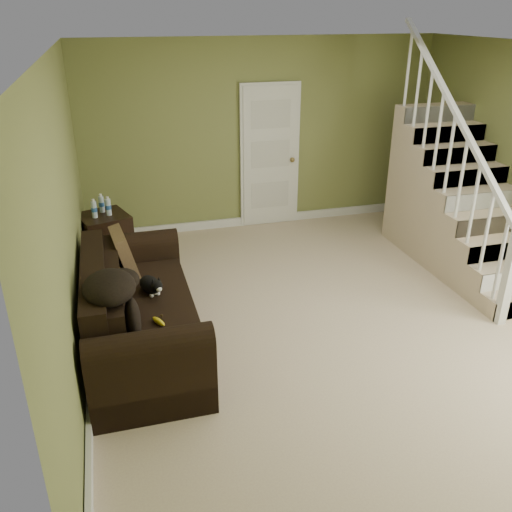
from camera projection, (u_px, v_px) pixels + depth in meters
floor at (334, 313)px, 5.69m from camera, size 5.00×5.50×0.01m
ceiling at (352, 49)px, 4.61m from camera, size 5.00×5.50×0.01m
wall_back at (262, 135)px, 7.56m from camera, size 5.00×0.04×2.60m
wall_left at (67, 220)px, 4.54m from camera, size 0.04×5.50×2.60m
baseboard_back at (262, 219)px, 8.05m from camera, size 5.00×0.04×0.12m
baseboard_left at (90, 344)px, 5.07m from camera, size 0.04×5.50×0.12m
door at (270, 156)px, 7.67m from camera, size 0.86×0.12×2.02m
staircase at (455, 209)px, 6.76m from camera, size 1.00×2.51×2.82m
sofa at (137, 315)px, 5.00m from camera, size 0.97×2.24×0.89m
side_table at (106, 239)px, 6.64m from camera, size 0.69×0.69×0.89m
cat at (150, 286)px, 5.06m from camera, size 0.28×0.44×0.21m
banana at (159, 321)px, 4.59m from camera, size 0.12×0.18×0.05m
throw_pillow at (125, 253)px, 5.45m from camera, size 0.28×0.50×0.49m
throw_blanket at (109, 287)px, 4.27m from camera, size 0.48×0.59×0.22m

